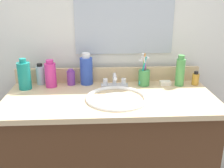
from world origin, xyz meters
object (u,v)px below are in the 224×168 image
at_px(bottle_cream_purple, 71,78).
at_px(bottle_toner_green, 180,71).
at_px(bottle_gel_clear, 40,75).
at_px(cup_green, 144,76).
at_px(soap_bar, 165,83).
at_px(bottle_shampoo_blue, 86,70).
at_px(bottle_oil_amber, 196,79).
at_px(faucet, 115,82).
at_px(bottle_mouthwash_teal, 24,75).
at_px(bottle_soap_pink, 51,74).

bearing_deg(bottle_cream_purple, bottle_toner_green, -4.16).
distance_m(bottle_gel_clear, cup_green, 0.63).
xyz_separation_m(bottle_cream_purple, soap_bar, (0.57, -0.04, -0.03)).
xyz_separation_m(bottle_shampoo_blue, bottle_gel_clear, (-0.28, 0.01, -0.03)).
bearing_deg(cup_green, bottle_cream_purple, 175.74).
height_order(bottle_oil_amber, soap_bar, bottle_oil_amber).
xyz_separation_m(faucet, bottle_mouthwash_teal, (-0.52, -0.01, 0.05)).
relative_size(bottle_cream_purple, bottle_oil_amber, 1.17).
relative_size(bottle_soap_pink, soap_bar, 2.56).
bearing_deg(faucet, bottle_mouthwash_teal, -178.96).
distance_m(bottle_oil_amber, bottle_gel_clear, 0.94).
height_order(faucet, bottle_cream_purple, bottle_cream_purple).
relative_size(bottle_soap_pink, bottle_oil_amber, 1.95).
bearing_deg(bottle_toner_green, soap_bar, 171.50).
xyz_separation_m(bottle_toner_green, cup_green, (-0.21, 0.01, -0.03)).
xyz_separation_m(faucet, bottle_toner_green, (0.39, 0.00, 0.06)).
distance_m(faucet, bottle_toner_green, 0.40).
relative_size(bottle_gel_clear, cup_green, 0.65).
bearing_deg(cup_green, bottle_shampoo_blue, 172.94).
xyz_separation_m(bottle_cream_purple, cup_green, (0.44, -0.03, 0.01)).
bearing_deg(bottle_mouthwash_teal, bottle_shampoo_blue, 10.85).
height_order(faucet, bottle_mouthwash_teal, bottle_mouthwash_teal).
bearing_deg(bottle_oil_amber, bottle_soap_pink, 179.25).
xyz_separation_m(bottle_mouthwash_teal, bottle_gel_clear, (0.07, 0.08, -0.02)).
distance_m(bottle_shampoo_blue, bottle_gel_clear, 0.28).
bearing_deg(bottle_soap_pink, cup_green, -0.42).
xyz_separation_m(bottle_soap_pink, soap_bar, (0.69, -0.01, -0.06)).
xyz_separation_m(bottle_cream_purple, bottle_shampoo_blue, (0.09, 0.01, 0.04)).
bearing_deg(bottle_cream_purple, cup_green, -4.26).
height_order(bottle_soap_pink, cup_green, cup_green).
xyz_separation_m(bottle_toner_green, bottle_gel_clear, (-0.84, 0.07, -0.03)).
relative_size(faucet, cup_green, 0.81).
xyz_separation_m(bottle_soap_pink, cup_green, (0.56, -0.00, -0.02)).
bearing_deg(bottle_oil_amber, faucet, -179.05).
xyz_separation_m(bottle_shampoo_blue, bottle_oil_amber, (0.66, -0.05, -0.05)).
xyz_separation_m(bottle_gel_clear, cup_green, (0.63, -0.05, -0.00)).
height_order(cup_green, soap_bar, cup_green).
distance_m(faucet, bottle_cream_purple, 0.27).
height_order(bottle_shampoo_blue, cup_green, cup_green).
bearing_deg(bottle_oil_amber, bottle_shampoo_blue, 175.65).
xyz_separation_m(faucet, bottle_gel_clear, (-0.45, 0.07, 0.03)).
distance_m(bottle_cream_purple, bottle_mouthwash_teal, 0.27).
relative_size(bottle_oil_amber, soap_bar, 1.32).
height_order(bottle_mouthwash_teal, cup_green, cup_green).
bearing_deg(bottle_oil_amber, bottle_gel_clear, 176.31).
xyz_separation_m(bottle_mouthwash_teal, bottle_toner_green, (0.91, 0.01, 0.01)).
distance_m(bottle_toner_green, bottle_gel_clear, 0.84).
distance_m(bottle_soap_pink, bottle_gel_clear, 0.09).
relative_size(bottle_cream_purple, bottle_soap_pink, 0.60).
bearing_deg(bottle_shampoo_blue, bottle_cream_purple, -173.91).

